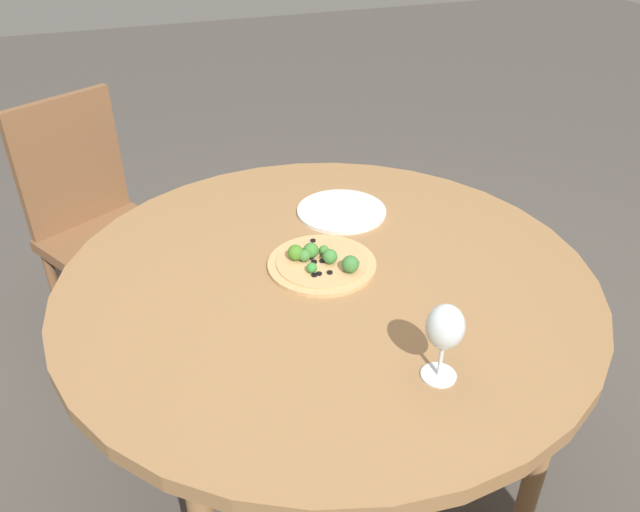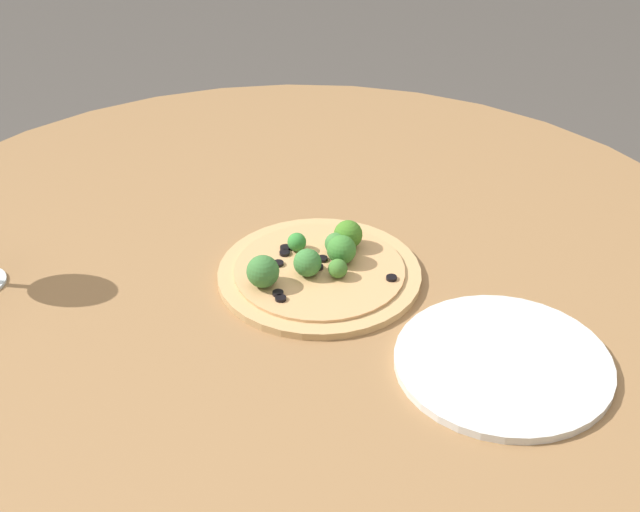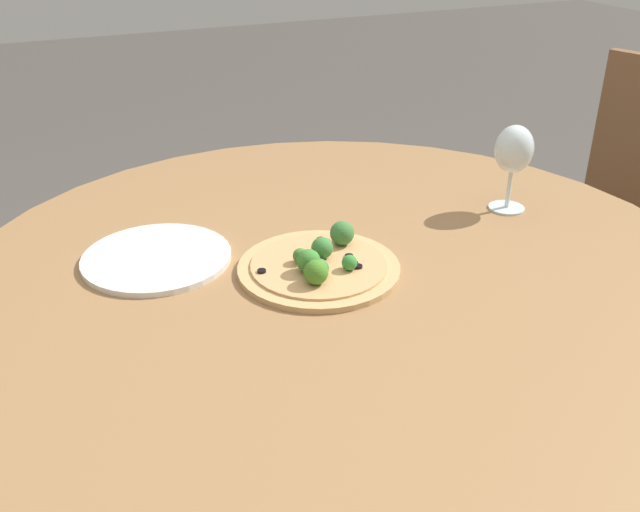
% 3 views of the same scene
% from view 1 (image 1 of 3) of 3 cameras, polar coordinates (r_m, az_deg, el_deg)
% --- Properties ---
extents(ground_plane, '(12.00, 12.00, 0.00)m').
position_cam_1_polar(ground_plane, '(1.97, 0.52, -18.67)').
color(ground_plane, '#4C4742').
extents(dining_table, '(1.28, 1.28, 0.70)m').
position_cam_1_polar(dining_table, '(1.52, 0.64, -3.29)').
color(dining_table, olive).
rests_on(dining_table, ground_plane).
extents(chair, '(0.55, 0.55, 0.88)m').
position_cam_1_polar(chair, '(2.32, -19.57, 3.11)').
color(chair, brown).
rests_on(chair, ground_plane).
extents(pizza, '(0.27, 0.27, 0.06)m').
position_cam_1_polar(pizza, '(1.51, 0.02, -0.58)').
color(pizza, tan).
rests_on(pizza, dining_table).
extents(wine_glass, '(0.07, 0.07, 0.17)m').
position_cam_1_polar(wine_glass, '(1.16, 11.36, -6.56)').
color(wine_glass, silver).
rests_on(wine_glass, dining_table).
extents(plate_near, '(0.25, 0.25, 0.01)m').
position_cam_1_polar(plate_near, '(1.74, 1.98, 4.13)').
color(plate_near, silver).
rests_on(plate_near, dining_table).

